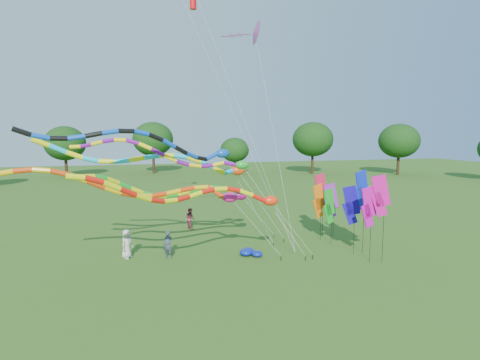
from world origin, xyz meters
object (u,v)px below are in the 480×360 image
object	(u,v)px
tube_kite_orange	(154,189)
blue_nylon_heap	(251,254)
tube_kite_red	(207,195)
person_c	(190,218)
person_b	(168,245)
person_a	(127,244)

from	to	relation	value
tube_kite_orange	blue_nylon_heap	xyz separation A→B (m)	(5.85, 1.64, -4.50)
tube_kite_red	person_c	bearing A→B (deg)	70.35
blue_nylon_heap	person_c	world-z (taller)	person_c
tube_kite_orange	person_b	world-z (taller)	tube_kite_orange
blue_nylon_heap	person_c	xyz separation A→B (m)	(-2.55, 8.23, 0.65)
tube_kite_red	blue_nylon_heap	size ratio (longest dim) A/B	10.11
person_b	person_c	size ratio (longest dim) A/B	1.01
blue_nylon_heap	person_a	world-z (taller)	person_a
blue_nylon_heap	person_a	size ratio (longest dim) A/B	0.71
tube_kite_red	blue_nylon_heap	xyz separation A→B (m)	(3.33, 3.33, -4.33)
person_b	person_a	bearing A→B (deg)	-166.54
tube_kite_orange	person_b	xyz separation A→B (m)	(0.89, 2.74, -3.84)
tube_kite_red	person_c	size ratio (longest dim) A/B	7.69
blue_nylon_heap	person_b	size ratio (longest dim) A/B	0.75
blue_nylon_heap	person_a	xyz separation A→B (m)	(-7.39, 1.78, 0.71)
tube_kite_orange	person_a	bearing A→B (deg)	110.82
tube_kite_orange	tube_kite_red	bearing A→B (deg)	-37.21
person_a	person_b	xyz separation A→B (m)	(2.43, -0.67, -0.05)
person_b	tube_kite_red	bearing A→B (deg)	-40.84
blue_nylon_heap	tube_kite_orange	bearing A→B (deg)	-164.31
tube_kite_red	tube_kite_orange	bearing A→B (deg)	130.37
blue_nylon_heap	person_c	bearing A→B (deg)	107.24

